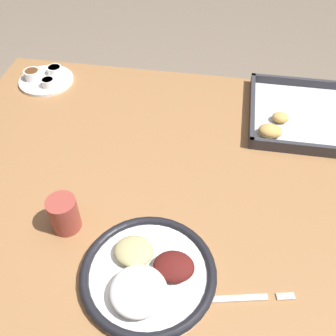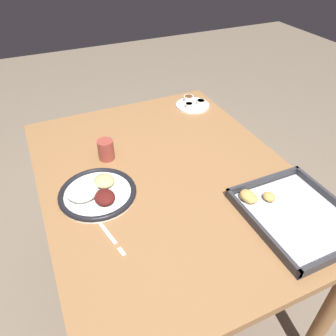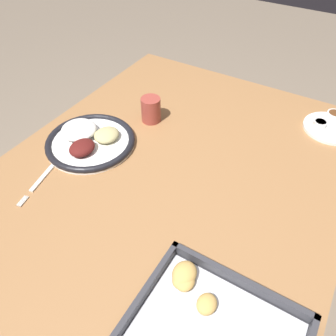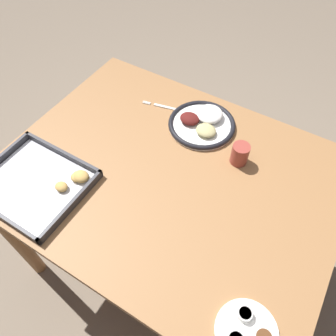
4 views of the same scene
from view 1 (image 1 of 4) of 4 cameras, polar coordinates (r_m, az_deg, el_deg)
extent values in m
plane|color=#7A6B59|center=(1.63, -0.09, -19.89)|extent=(8.00, 8.00, 0.00)
cube|color=olive|center=(0.99, -0.14, -1.80)|extent=(1.21, 0.94, 0.03)
cylinder|color=olive|center=(1.68, -16.69, 2.22)|extent=(0.06, 0.06, 0.74)
cylinder|color=olive|center=(1.61, 22.48, -2.34)|extent=(0.06, 0.06, 0.74)
cylinder|color=white|center=(0.81, -2.88, -15.18)|extent=(0.27, 0.27, 0.01)
torus|color=black|center=(0.81, -2.89, -14.98)|extent=(0.27, 0.27, 0.02)
ellipsoid|color=white|center=(0.77, -4.70, -17.31)|extent=(0.11, 0.11, 0.04)
ellipsoid|color=#511614|center=(0.79, 0.87, -14.08)|extent=(0.08, 0.07, 0.03)
ellipsoid|color=tan|center=(0.82, -4.98, -11.91)|extent=(0.08, 0.07, 0.03)
cube|color=silver|center=(0.80, 8.24, -18.31)|extent=(0.16, 0.05, 0.00)
cylinder|color=silver|center=(0.82, 16.79, -17.72)|extent=(0.03, 0.01, 0.00)
cylinder|color=silver|center=(0.82, 16.72, -17.50)|extent=(0.03, 0.01, 0.00)
cylinder|color=silver|center=(0.83, 16.66, -17.28)|extent=(0.03, 0.01, 0.00)
cylinder|color=silver|center=(0.83, 16.59, -17.06)|extent=(0.03, 0.01, 0.00)
cylinder|color=white|center=(1.35, -17.24, 12.04)|extent=(0.17, 0.17, 0.01)
cylinder|color=silver|center=(1.30, -17.01, 11.77)|extent=(0.04, 0.04, 0.02)
cylinder|color=#C67F23|center=(1.30, -17.10, 12.09)|extent=(0.03, 0.03, 0.01)
cylinder|color=silver|center=(1.36, -16.12, 13.48)|extent=(0.05, 0.05, 0.02)
cylinder|color=#51992D|center=(1.35, -16.20, 13.80)|extent=(0.04, 0.04, 0.01)
cylinder|color=silver|center=(1.35, -19.08, 12.69)|extent=(0.05, 0.05, 0.03)
cylinder|color=#593319|center=(1.35, -19.20, 13.09)|extent=(0.04, 0.04, 0.01)
cube|color=#333338|center=(1.21, 20.44, 6.80)|extent=(0.37, 0.32, 0.01)
cube|color=silver|center=(1.21, 20.49, 6.95)|extent=(0.34, 0.29, 0.00)
cube|color=#333338|center=(1.09, 21.36, 2.46)|extent=(0.37, 0.01, 0.03)
cube|color=#333338|center=(1.33, 20.05, 11.48)|extent=(0.37, 0.01, 0.03)
cube|color=#333338|center=(1.18, 12.13, 8.62)|extent=(0.01, 0.32, 0.03)
ellipsoid|color=tan|center=(1.10, 15.06, 5.06)|extent=(0.05, 0.04, 0.03)
ellipsoid|color=tan|center=(1.11, 15.11, 5.32)|extent=(0.05, 0.04, 0.02)
ellipsoid|color=tan|center=(1.10, 14.48, 5.24)|extent=(0.06, 0.05, 0.03)
ellipsoid|color=tan|center=(1.16, 15.99, 7.06)|extent=(0.05, 0.04, 0.03)
cylinder|color=#993D33|center=(0.88, -14.87, -6.49)|extent=(0.06, 0.06, 0.08)
camera|label=2|loc=(0.82, 87.74, 9.84)|focal=35.00mm
camera|label=3|loc=(1.08, 41.80, 34.05)|focal=35.00mm
camera|label=4|loc=(1.36, -19.63, 55.15)|focal=35.00mm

